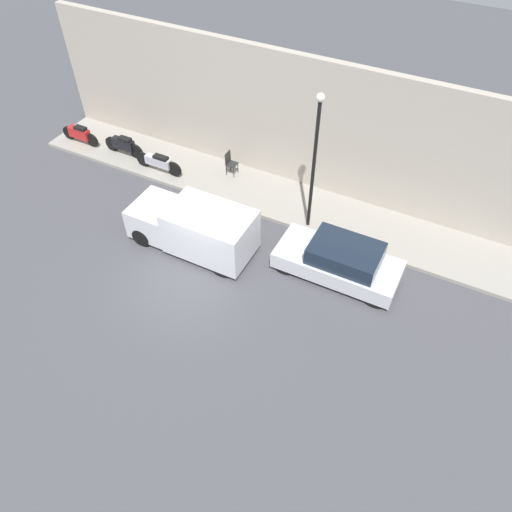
% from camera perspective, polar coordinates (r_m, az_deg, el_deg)
% --- Properties ---
extents(ground_plane, '(60.00, 60.00, 0.00)m').
position_cam_1_polar(ground_plane, '(16.81, -7.12, -2.35)').
color(ground_plane, '#47474C').
extents(sidewalk, '(2.50, 19.70, 0.14)m').
position_cam_1_polar(sidewalk, '(19.82, 0.46, 7.25)').
color(sidewalk, gray).
rests_on(sidewalk, ground_plane).
extents(building_facade, '(0.30, 19.70, 5.25)m').
position_cam_1_polar(building_facade, '(19.42, 2.44, 15.45)').
color(building_facade, '#B2A899').
rests_on(building_facade, ground_plane).
extents(parked_car, '(1.75, 4.09, 1.35)m').
position_cam_1_polar(parked_car, '(16.51, 9.56, -0.53)').
color(parked_car, silver).
rests_on(parked_car, ground_plane).
extents(delivery_van, '(1.82, 4.43, 1.77)m').
position_cam_1_polar(delivery_van, '(17.20, -7.15, 3.32)').
color(delivery_van, silver).
rests_on(delivery_van, ground_plane).
extents(scooter_silver, '(0.30, 2.15, 0.76)m').
position_cam_1_polar(scooter_silver, '(20.98, -11.06, 10.49)').
color(scooter_silver, '#B7B7BF').
rests_on(scooter_silver, sidewalk).
extents(motorcycle_red, '(0.30, 1.89, 0.82)m').
position_cam_1_polar(motorcycle_red, '(23.62, -19.49, 13.03)').
color(motorcycle_red, '#B21E1E').
rests_on(motorcycle_red, sidewalk).
extents(motorcycle_black, '(0.30, 1.91, 0.85)m').
position_cam_1_polar(motorcycle_black, '(22.28, -14.88, 12.16)').
color(motorcycle_black, black).
rests_on(motorcycle_black, sidewalk).
extents(streetlamp, '(0.28, 0.28, 5.17)m').
position_cam_1_polar(streetlamp, '(16.50, 6.75, 11.61)').
color(streetlamp, black).
rests_on(streetlamp, sidewalk).
extents(cafe_chair, '(0.40, 0.40, 0.99)m').
position_cam_1_polar(cafe_chair, '(20.42, -2.98, 10.70)').
color(cafe_chair, '#262626').
rests_on(cafe_chair, sidewalk).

